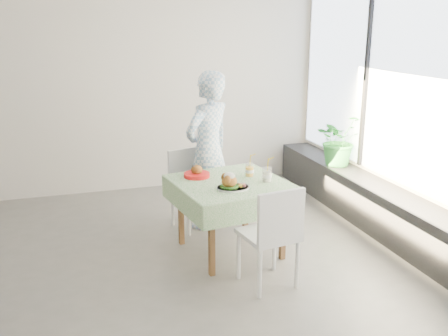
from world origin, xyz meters
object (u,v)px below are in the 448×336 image
object	(u,v)px
potted_plant	(339,140)
chair_far	(193,204)
juice_cup_orange	(249,170)
main_dish	(231,183)
cafe_table	(230,209)
chair_near	(268,255)
diner	(208,151)

from	to	relation	value
potted_plant	chair_far	bearing A→B (deg)	-172.75
juice_cup_orange	main_dish	bearing A→B (deg)	-132.51
cafe_table	potted_plant	xyz separation A→B (m)	(1.76, 0.99, 0.37)
chair_far	chair_near	world-z (taller)	chair_near
chair_far	diner	xyz separation A→B (m)	(0.18, -0.00, 0.61)
main_dish	juice_cup_orange	distance (m)	0.45
chair_near	diner	xyz separation A→B (m)	(-0.13, 1.47, 0.59)
chair_far	cafe_table	bearing A→B (deg)	-75.07
chair_near	cafe_table	bearing A→B (deg)	98.58
chair_far	chair_near	size ratio (longest dim) A/B	0.95
juice_cup_orange	cafe_table	bearing A→B (deg)	-153.77
cafe_table	diner	xyz separation A→B (m)	(-0.02, 0.74, 0.42)
chair_far	potted_plant	distance (m)	2.05
cafe_table	main_dish	bearing A→B (deg)	-106.46
diner	potted_plant	bearing A→B (deg)	155.59
main_dish	chair_near	bearing A→B (deg)	-71.58
chair_near	main_dish	xyz separation A→B (m)	(-0.17, 0.52, 0.51)
diner	main_dish	size ratio (longest dim) A/B	5.54
chair_near	juice_cup_orange	world-z (taller)	juice_cup_orange
juice_cup_orange	potted_plant	xyz separation A→B (m)	(1.52, 0.87, 0.02)
cafe_table	chair_near	size ratio (longest dim) A/B	1.28
cafe_table	juice_cup_orange	distance (m)	0.44
cafe_table	juice_cup_orange	world-z (taller)	juice_cup_orange
potted_plant	main_dish	bearing A→B (deg)	-146.61
cafe_table	chair_near	xyz separation A→B (m)	(0.11, -0.74, -0.18)
main_dish	juice_cup_orange	size ratio (longest dim) A/B	1.20
chair_far	diner	bearing A→B (deg)	-1.33
diner	chair_near	bearing A→B (deg)	62.51
cafe_table	chair_near	world-z (taller)	chair_near
cafe_table	potted_plant	distance (m)	2.05
diner	main_dish	distance (m)	0.95
main_dish	diner	bearing A→B (deg)	87.30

